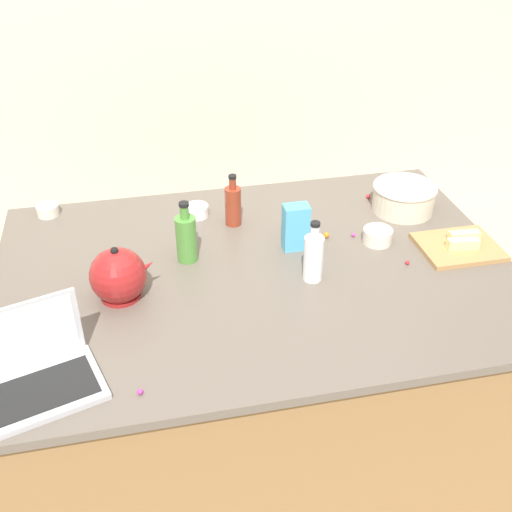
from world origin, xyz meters
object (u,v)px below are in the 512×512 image
cutting_board (458,247)px  butter_stick_left (463,244)px  kettle (118,276)px  butter_stick_right (464,236)px  bottle_olive (186,237)px  bottle_soy (233,205)px  ramekin_small (378,236)px  laptop (36,371)px  ramekin_medium (48,210)px  mixing_bowl_large (404,197)px  ramekin_wide (197,211)px  bottle_vinegar (313,257)px  candy_bag (296,227)px

cutting_board → butter_stick_left: butter_stick_left is taller
kettle → butter_stick_right: kettle is taller
kettle → cutting_board: (1.19, 0.03, -0.07)m
bottle_olive → bottle_soy: bearing=45.9°
bottle_olive → cutting_board: bottle_olive is taller
butter_stick_right → ramekin_small: (-0.30, 0.08, -0.01)m
laptop → ramekin_medium: bearing=92.0°
mixing_bowl_large → butter_stick_left: size_ratio=2.26×
butter_stick_left → ramekin_small: bearing=154.6°
laptop → cutting_board: bearing=15.0°
bottle_soy → ramekin_wide: bottle_soy is taller
laptop → butter_stick_right: 1.50m
bottle_vinegar → ramekin_wide: size_ratio=2.42×
bottle_vinegar → kettle: 0.63m
bottle_soy → bottle_olive: (-0.20, -0.21, 0.01)m
mixing_bowl_large → candy_bag: (-0.49, -0.18, 0.03)m
mixing_bowl_large → candy_bag: 0.52m
bottle_olive → butter_stick_right: bearing=-6.7°
candy_bag → mixing_bowl_large: bearing=20.0°
cutting_board → butter_stick_right: bearing=37.5°
butter_stick_left → bottle_soy: bearing=154.0°
laptop → bottle_soy: size_ratio=1.76×
kettle → candy_bag: 0.64m
ramekin_wide → ramekin_medium: bearing=167.2°
bottle_vinegar → butter_stick_right: (0.59, 0.09, -0.05)m
bottle_vinegar → ramekin_wide: 0.60m
mixing_bowl_large → bottle_vinegar: bottle_vinegar is taller
butter_stick_left → cutting_board: bearing=91.4°
laptop → bottle_soy: bearing=47.6°
bottle_soy → ramekin_medium: bottle_soy is taller
kettle → cutting_board: size_ratio=0.77×
bottle_soy → cutting_board: 0.83m
bottle_vinegar → kettle: size_ratio=1.02×
butter_stick_right → ramekin_small: size_ratio=1.04×
ramekin_medium → candy_bag: (0.88, -0.43, 0.06)m
ramekin_wide → butter_stick_left: bearing=-27.4°
bottle_vinegar → butter_stick_right: size_ratio=1.97×
bottle_olive → ramekin_medium: (-0.50, 0.43, -0.07)m
laptop → kettle: (0.23, 0.35, 0.03)m
butter_stick_right → ramekin_wide: size_ratio=1.23×
bottle_soy → cutting_board: size_ratio=0.74×
bottle_olive → candy_bag: bottle_olive is taller
ramekin_medium → bottle_vinegar: bearing=-35.3°
candy_bag → cutting_board: bearing=-13.2°
butter_stick_right → mixing_bowl_large: bearing=111.0°
cutting_board → kettle: bearing=-178.6°
bottle_olive → cutting_board: 0.97m
laptop → candy_bag: 0.99m
bottle_soy → bottle_vinegar: (0.19, -0.41, 0.00)m
mixing_bowl_large → ramekin_small: 0.28m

